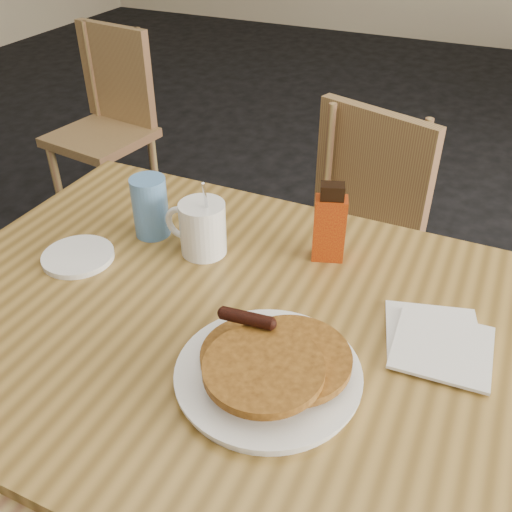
{
  "coord_description": "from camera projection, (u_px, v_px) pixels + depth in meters",
  "views": [
    {
      "loc": [
        0.32,
        -0.71,
        1.42
      ],
      "look_at": [
        -0.02,
        0.03,
        0.84
      ],
      "focal_mm": 40.0,
      "sensor_mm": 36.0,
      "label": 1
    }
  ],
  "objects": [
    {
      "name": "side_saucer",
      "position": [
        78.0,
        256.0,
        1.15
      ],
      "size": [
        0.18,
        0.18,
        0.01
      ],
      "primitive_type": "cylinder",
      "rotation": [
        0.0,
        0.0,
        -0.29
      ],
      "color": "white",
      "rests_on": "main_table"
    },
    {
      "name": "napkin_stack",
      "position": [
        438.0,
        341.0,
        0.95
      ],
      "size": [
        0.2,
        0.21,
        0.01
      ],
      "rotation": [
        0.0,
        0.0,
        0.26
      ],
      "color": "white",
      "rests_on": "main_table"
    },
    {
      "name": "coffee_mug",
      "position": [
        201.0,
        227.0,
        1.14
      ],
      "size": [
        0.13,
        0.09,
        0.18
      ],
      "rotation": [
        0.0,
        0.0,
        -0.22
      ],
      "color": "white",
      "rests_on": "main_table"
    },
    {
      "name": "syrup_bottle",
      "position": [
        330.0,
        225.0,
        1.12
      ],
      "size": [
        0.07,
        0.06,
        0.17
      ],
      "rotation": [
        0.0,
        0.0,
        0.32
      ],
      "color": "maroon",
      "rests_on": "main_table"
    },
    {
      "name": "main_table",
      "position": [
        256.0,
        340.0,
        1.02
      ],
      "size": [
        1.31,
        0.89,
        0.75
      ],
      "rotation": [
        0.0,
        0.0,
        -0.0
      ],
      "color": "olive",
      "rests_on": "floor"
    },
    {
      "name": "chair_wall_extra",
      "position": [
        109.0,
        111.0,
        2.5
      ],
      "size": [
        0.43,
        0.44,
        0.84
      ],
      "rotation": [
        0.0,
        0.0,
        -0.14
      ],
      "color": "#9E824A",
      "rests_on": "floor"
    },
    {
      "name": "blue_tumbler",
      "position": [
        150.0,
        207.0,
        1.2
      ],
      "size": [
        0.09,
        0.09,
        0.13
      ],
      "primitive_type": "cylinder",
      "rotation": [
        0.0,
        0.0,
        -0.26
      ],
      "color": "#5387C4",
      "rests_on": "main_table"
    },
    {
      "name": "pancake_plate",
      "position": [
        269.0,
        368.0,
        0.88
      ],
      "size": [
        0.29,
        0.29,
        0.09
      ],
      "rotation": [
        0.0,
        0.0,
        -0.33
      ],
      "color": "white",
      "rests_on": "main_table"
    },
    {
      "name": "chair_main_far",
      "position": [
        358.0,
        231.0,
        1.7
      ],
      "size": [
        0.48,
        0.49,
        0.84
      ],
      "rotation": [
        0.0,
        0.0,
        -0.32
      ],
      "color": "#9E824A",
      "rests_on": "floor"
    }
  ]
}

